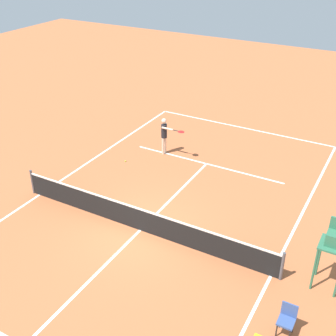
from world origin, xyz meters
name	(u,v)px	position (x,y,z in m)	size (l,w,h in m)	color
ground_plane	(140,230)	(0.00, 0.00, 0.00)	(60.00, 60.00, 0.00)	#B76038
court_lines	(140,230)	(0.00, 0.00, 0.00)	(9.93, 21.16, 0.01)	white
tennis_net	(140,219)	(0.00, 0.00, 0.50)	(10.53, 0.10, 1.07)	#4C4C51
player_serving	(165,133)	(2.22, -5.77, 1.09)	(1.31, 0.56, 1.82)	beige
tennis_ball	(125,161)	(3.42, -4.11, 0.03)	(0.07, 0.07, 0.07)	#CCE033
umpire_chair	(334,244)	(-6.49, -0.43, 1.61)	(0.80, 0.80, 2.41)	#2D6B4C
courtside_chair_near	(287,319)	(-5.92, 1.95, 0.53)	(0.44, 0.46, 0.95)	#262626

